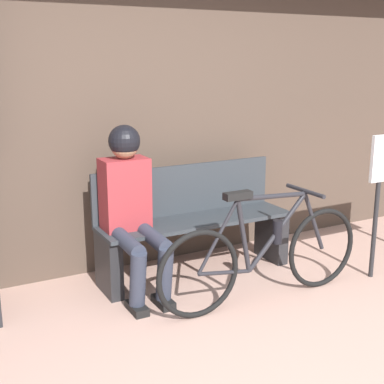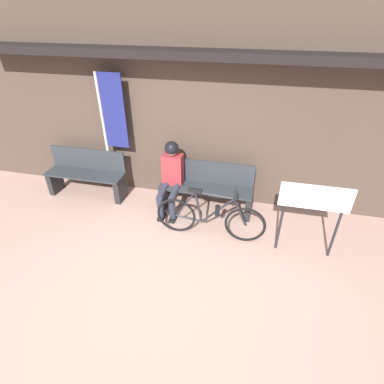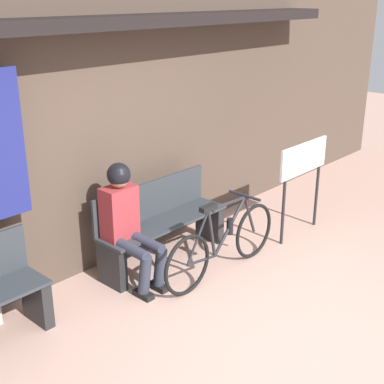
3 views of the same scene
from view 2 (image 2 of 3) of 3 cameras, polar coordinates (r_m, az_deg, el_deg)
ground_plane at (r=4.15m, az=-8.19°, el=-16.81°), size 24.00×24.00×0.00m
storefront_wall at (r=5.07m, az=-0.83°, el=15.87°), size 12.00×0.56×3.20m
park_bench_near at (r=5.12m, az=2.71°, el=0.55°), size 1.57×0.42×0.87m
bicycle at (r=4.56m, az=3.46°, el=-4.94°), size 1.68×0.40×0.84m
person_seated at (r=4.98m, az=-4.00°, el=3.61°), size 0.34×0.65×1.24m
park_bench_far at (r=5.88m, az=-19.43°, el=3.03°), size 1.44×0.42×0.87m
banner_pole at (r=5.34m, az=-15.21°, el=12.81°), size 0.45×0.05×2.20m
signboard at (r=4.28m, az=22.20°, el=-2.05°), size 0.92×0.04×1.14m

